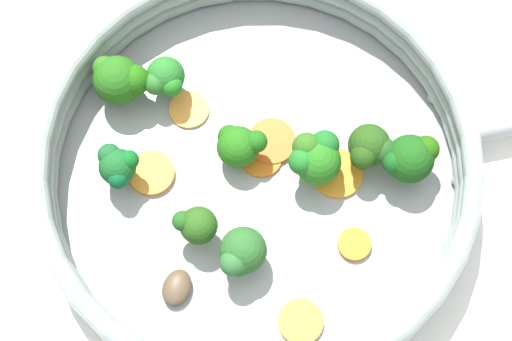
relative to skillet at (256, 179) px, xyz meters
name	(u,v)px	position (x,y,z in m)	size (l,w,h in m)	color
ground_plane	(256,181)	(0.00, 0.00, -0.01)	(4.00, 4.00, 0.00)	white
skillet	(256,179)	(0.00, 0.00, 0.00)	(0.36, 0.36, 0.01)	#939699
skillet_rim_wall	(256,166)	(0.00, 0.00, 0.03)	(0.37, 0.37, 0.05)	#8D9A96
skillet_rivet_left	(457,181)	(-0.11, -0.13, 0.01)	(0.01, 0.01, 0.01)	#979999
skillet_rivet_right	(432,98)	(-0.05, -0.17, 0.01)	(0.01, 0.01, 0.01)	gray
carrot_slice_0	(337,174)	(-0.04, -0.05, 0.01)	(0.04, 0.04, 0.00)	orange
carrot_slice_1	(272,142)	(0.01, -0.03, 0.01)	(0.04, 0.04, 0.01)	orange
carrot_slice_2	(301,321)	(-0.12, 0.05, 0.01)	(0.04, 0.04, 0.00)	orange
carrot_slice_3	(151,173)	(0.06, 0.07, 0.01)	(0.04, 0.04, 0.01)	orange
carrot_slice_4	(354,244)	(-0.10, -0.02, 0.01)	(0.03, 0.03, 0.01)	orange
carrot_slice_5	(261,157)	(0.01, -0.01, 0.01)	(0.04, 0.04, 0.00)	orange
carrot_slice_6	(189,110)	(0.09, 0.01, 0.01)	(0.04, 0.04, 0.00)	#F3983C
broccoli_floret_0	(165,78)	(0.11, 0.01, 0.03)	(0.04, 0.04, 0.05)	#81B564
broccoli_floret_1	(120,80)	(0.13, 0.04, 0.04)	(0.05, 0.05, 0.05)	#89AB65
broccoli_floret_2	(241,254)	(-0.05, 0.06, 0.03)	(0.04, 0.04, 0.05)	#7E974C
broccoli_floret_3	(117,166)	(0.07, 0.09, 0.04)	(0.04, 0.03, 0.04)	#76A05F
broccoli_floret_4	(410,158)	(-0.08, -0.10, 0.04)	(0.04, 0.05, 0.05)	#678F47
broccoli_floret_5	(370,148)	(-0.05, -0.08, 0.04)	(0.04, 0.04, 0.05)	#79A654
broccoli_floret_6	(196,226)	(-0.01, 0.07, 0.03)	(0.03, 0.03, 0.04)	#649850
broccoli_floret_7	(241,143)	(0.02, 0.00, 0.03)	(0.04, 0.04, 0.04)	#81AA5B
broccoli_floret_8	(315,157)	(-0.03, -0.04, 0.04)	(0.05, 0.05, 0.05)	#81B55E
mushroom_piece_0	(177,288)	(-0.03, 0.11, 0.01)	(0.03, 0.02, 0.01)	brown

